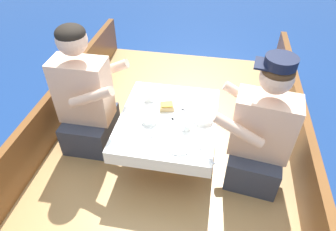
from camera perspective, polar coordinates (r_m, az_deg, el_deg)
ground_plane at (r=2.67m, az=-0.30°, el=-13.32°), size 60.00×60.00×0.00m
boat_deck at (r=2.54m, az=-0.31°, el=-11.10°), size 2.06×3.50×0.33m
gunwale_port at (r=2.60m, az=-22.55°, el=-2.12°), size 0.06×3.50×0.39m
gunwale_starboard at (r=2.36m, az=24.52°, el=-8.02°), size 0.06×3.50×0.39m
cockpit_table at (r=2.22m, az=0.00°, el=-1.12°), size 0.71×0.84×0.39m
person_port at (r=2.39m, az=-15.41°, el=2.81°), size 0.52×0.44×1.03m
person_starboard at (r=2.14m, az=17.13°, el=-3.54°), size 0.56×0.50×1.00m
plate_sandwich at (r=2.26m, az=-0.24°, el=1.19°), size 0.22×0.22×0.01m
plate_bread at (r=1.98m, az=2.17°, el=-5.82°), size 0.17×0.17×0.01m
sandwich at (r=2.24m, az=-0.24°, el=1.73°), size 0.12×0.11×0.05m
bowl_port_near at (r=2.15m, az=-3.49°, el=-0.74°), size 0.12×0.12×0.04m
bowl_starboard_near at (r=2.17m, az=6.78°, el=-0.50°), size 0.14×0.14×0.04m
coffee_cup_port at (r=2.34m, az=-3.66°, el=3.63°), size 0.10×0.07×0.07m
coffee_cup_starboard at (r=2.08m, az=3.59°, el=-2.06°), size 0.09×0.06×0.06m
utensil_knife_starboard at (r=2.00m, az=-1.49°, el=-5.28°), size 0.17×0.06×0.00m
utensil_spoon_center at (r=2.02m, az=-3.97°, el=-4.62°), size 0.08×0.16×0.01m
utensil_spoon_starboard at (r=1.95m, az=6.97°, el=-6.93°), size 0.12×0.14×0.01m
utensil_spoon_port at (r=2.43m, az=1.40°, el=4.36°), size 0.17×0.06×0.01m
utensil_fork_starboard at (r=2.14m, az=1.18°, el=-1.53°), size 0.08×0.17×0.00m
utensil_fork_port at (r=2.25m, az=4.10°, el=0.79°), size 0.17×0.04×0.00m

